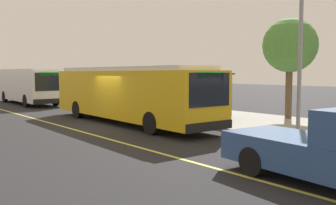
# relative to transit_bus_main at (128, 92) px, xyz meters

# --- Properties ---
(ground_plane) EXTENTS (120.00, 120.00, 0.00)m
(ground_plane) POSITION_rel_transit_bus_main_xyz_m (0.21, -1.01, -1.62)
(ground_plane) COLOR #232326
(sidewalk_curb) EXTENTS (44.00, 6.40, 0.15)m
(sidewalk_curb) POSITION_rel_transit_bus_main_xyz_m (0.21, 4.99, -1.54)
(sidewalk_curb) COLOR gray
(sidewalk_curb) RESTS_ON ground_plane
(lane_stripe_center) EXTENTS (36.00, 0.14, 0.01)m
(lane_stripe_center) POSITION_rel_transit_bus_main_xyz_m (0.21, -3.21, -1.61)
(lane_stripe_center) COLOR #E0D64C
(lane_stripe_center) RESTS_ON ground_plane
(transit_bus_main) EXTENTS (12.41, 2.82, 2.95)m
(transit_bus_main) POSITION_rel_transit_bus_main_xyz_m (0.00, 0.00, 0.00)
(transit_bus_main) COLOR gold
(transit_bus_main) RESTS_ON ground_plane
(transit_bus_second) EXTENTS (10.29, 2.79, 2.95)m
(transit_bus_second) POSITION_rel_transit_bus_main_xyz_m (-15.63, 0.05, -0.00)
(transit_bus_second) COLOR white
(transit_bus_second) RESTS_ON ground_plane
(bus_shelter) EXTENTS (2.90, 1.60, 2.48)m
(bus_shelter) POSITION_rel_transit_bus_main_xyz_m (0.80, 5.05, 0.30)
(bus_shelter) COLOR #333338
(bus_shelter) RESTS_ON sidewalk_curb
(waiting_bench) EXTENTS (1.60, 0.48, 0.95)m
(waiting_bench) POSITION_rel_transit_bus_main_xyz_m (0.86, 5.15, -0.99)
(waiting_bench) COLOR brown
(waiting_bench) RESTS_ON sidewalk_curb
(route_sign_post) EXTENTS (0.44, 0.08, 2.80)m
(route_sign_post) POSITION_rel_transit_bus_main_xyz_m (3.23, 2.71, 0.34)
(route_sign_post) COLOR #333338
(route_sign_post) RESTS_ON sidewalk_curb
(pedestrian_commuter) EXTENTS (0.24, 0.40, 1.69)m
(pedestrian_commuter) POSITION_rel_transit_bus_main_xyz_m (3.01, 2.80, -0.50)
(pedestrian_commuter) COLOR #282D47
(pedestrian_commuter) RESTS_ON sidewalk_curb
(street_tree_near_shelter) EXTENTS (2.94, 2.94, 5.47)m
(street_tree_near_shelter) POSITION_rel_transit_bus_main_xyz_m (4.86, 7.32, 2.49)
(street_tree_near_shelter) COLOR brown
(street_tree_near_shelter) RESTS_ON sidewalk_curb
(utility_pole) EXTENTS (0.16, 0.16, 6.40)m
(utility_pole) POSITION_rel_transit_bus_main_xyz_m (8.28, 2.72, 1.73)
(utility_pole) COLOR gray
(utility_pole) RESTS_ON sidewalk_curb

